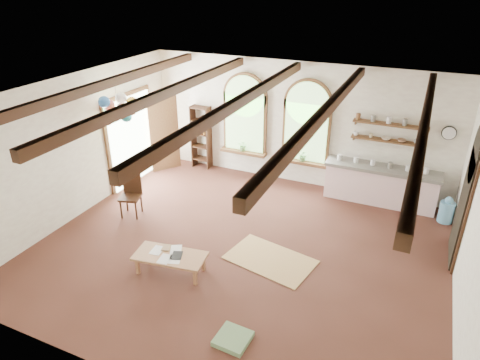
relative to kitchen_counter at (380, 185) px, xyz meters
The scene contains 27 objects.
floor 3.97m from the kitchen_counter, 125.71° to the right, with size 8.00×8.00×0.00m, color #522B21.
ceiling_beams 4.73m from the kitchen_counter, 125.71° to the right, with size 6.20×6.80×0.18m, color #361B11, non-canonical shape.
window_left 3.88m from the kitchen_counter, behind, with size 1.30×0.28×2.20m.
window_right 2.32m from the kitchen_counter, behind, with size 1.30×0.28×2.20m.
left_doorway 6.44m from the kitchen_counter, 167.37° to the right, with size 0.10×1.90×2.50m, color brown.
right_doorway 2.45m from the kitchen_counter, 45.86° to the right, with size 0.10×1.30×2.40m, color black.
kitchen_counter is the anchor object (origin of this frame).
wall_shelf_lower 1.09m from the kitchen_counter, 90.00° to the left, with size 1.70×0.24×0.04m, color brown.
wall_shelf_upper 1.49m from the kitchen_counter, 90.00° to the left, with size 1.70×0.24×0.04m, color brown.
wall_clock 1.91m from the kitchen_counter, 11.31° to the left, with size 0.32×0.32×0.04m, color black.
bookshelf 5.02m from the kitchen_counter, behind, with size 0.53×0.32×1.80m.
coffee_table 5.46m from the kitchen_counter, 125.74° to the right, with size 1.41×0.80×0.38m.
side_chair 5.97m from the kitchen_counter, 150.09° to the right, with size 0.55×0.55×1.12m.
floor_mat 3.71m from the kitchen_counter, 115.74° to the right, with size 1.67×1.03×0.02m, color tan.
floor_cushion 5.68m from the kitchen_counter, 104.34° to the right, with size 0.50×0.50×0.09m, color #6B8E62.
water_jug_a 0.83m from the kitchen_counter, ahead, with size 0.31×0.31×0.60m.
water_jug_b 1.57m from the kitchen_counter, 12.50° to the right, with size 0.33×0.33×0.63m.
balloon_cluster 6.46m from the kitchen_counter, 157.22° to the right, with size 0.87×0.98×1.16m.
table_book 5.50m from the kitchen_counter, 128.79° to the right, with size 0.15×0.22×0.02m, color olive.
tablet 5.35m from the kitchen_counter, 124.84° to the right, with size 0.18×0.27×0.01m, color black.
potted_plant_left 3.72m from the kitchen_counter, behind, with size 0.27×0.23×0.30m, color #598C4C.
potted_plant_right 2.04m from the kitchen_counter, behind, with size 0.27×0.23×0.30m, color #598C4C.
shelf_cup_a 1.38m from the kitchen_counter, 166.50° to the left, with size 0.12×0.10×0.10m, color white.
shelf_cup_b 1.22m from the kitchen_counter, 155.77° to the left, with size 0.10×0.10×0.09m, color beige.
shelf_bowl_a 1.14m from the kitchen_counter, 105.52° to the left, with size 0.22×0.22×0.05m, color beige.
shelf_bowl_b 1.18m from the kitchen_counter, 30.96° to the left, with size 0.20×0.20×0.06m, color #8C664C.
shelf_vase 1.37m from the kitchen_counter, 15.48° to the left, with size 0.18×0.18×0.19m, color slate.
Camera 1 is at (2.97, -6.66, 5.13)m, focal length 32.00 mm.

